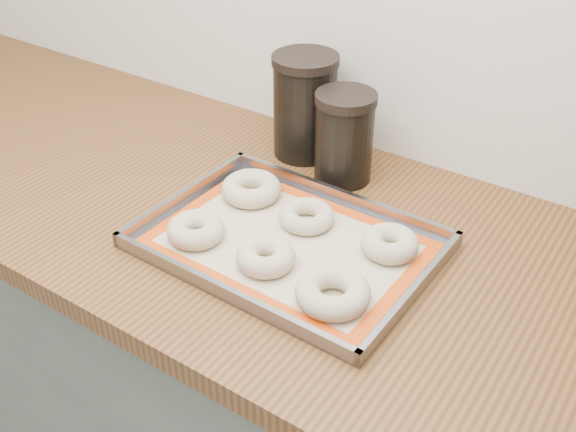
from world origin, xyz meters
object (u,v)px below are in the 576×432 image
Objects in this scene: bagel_back_mid at (307,216)px; canister_mid at (344,137)px; bagel_front_left at (196,230)px; bagel_back_right at (390,244)px; baking_tray at (288,243)px; bagel_front_right at (333,292)px; bagel_front_mid at (266,256)px; canister_left at (305,106)px; bagel_back_left at (251,189)px.

bagel_back_mid is 0.19m from canister_mid.
canister_mid is at bearing 72.52° from bagel_front_left.
canister_mid is (0.10, 0.31, 0.06)m from bagel_front_left.
bagel_back_right is (0.28, 0.14, 0.00)m from bagel_front_left.
bagel_front_right reaches higher than baking_tray.
canister_left reaches higher than bagel_front_mid.
canister_left reaches higher than bagel_front_left.
baking_tray is 5.08× the size of bagel_back_right.
bagel_back_mid is 0.27m from canister_left.
bagel_front_right is at bearing -62.01° from canister_mid.
bagel_front_left is 0.36m from canister_left.
bagel_front_mid and bagel_back_left have the same top height.
bagel_front_left is 1.03× the size of bagel_back_right.
canister_left is (-0.15, 0.28, 0.10)m from baking_tray.
bagel_front_right is (0.13, -0.02, 0.00)m from bagel_front_mid.
baking_tray is 0.16m from bagel_back_right.
bagel_front_left is at bearing -107.48° from canister_mid.
canister_left reaches higher than bagel_back_mid.
bagel_front_mid is 0.20m from bagel_back_right.
canister_mid is (-0.04, 0.30, 0.06)m from bagel_front_mid.
bagel_back_mid is at bearing 133.53° from bagel_front_right.
bagel_front_mid is 0.99× the size of bagel_back_mid.
bagel_back_mid reaches higher than baking_tray.
bagel_back_left is (-0.00, 0.15, 0.00)m from bagel_front_left.
bagel_back_left is (-0.27, 0.16, -0.00)m from bagel_front_right.
bagel_front_mid is 0.13m from bagel_front_right.
canister_left is at bearing 159.48° from canister_mid.
bagel_back_left is 1.16× the size of bagel_back_right.
bagel_back_left is 0.28m from bagel_back_right.
bagel_back_mid is at bearing -6.56° from bagel_back_left.
bagel_front_left and bagel_front_mid have the same top height.
bagel_back_left is at bearing 149.00° from baking_tray.
bagel_back_left is at bearing -85.43° from canister_left.
bagel_back_right is at bearing 84.73° from bagel_front_right.
bagel_back_left is at bearing 133.04° from bagel_front_mid.
canister_mid is (-0.17, 0.32, 0.06)m from bagel_front_right.
bagel_front_mid is (0.00, -0.07, 0.02)m from baking_tray.
bagel_front_left is (-0.13, -0.07, 0.02)m from baking_tray.
baking_tray is 0.15m from bagel_front_left.
bagel_front_mid is 0.87× the size of bagel_back_left.
bagel_front_left is at bearing -132.72° from bagel_back_mid.
canister_mid is at bearing 97.28° from bagel_front_mid.
canister_left is at bearing 92.63° from bagel_front_left.
baking_tray is 4.95× the size of bagel_front_left.
bagel_front_mid is (0.14, 0.01, -0.00)m from bagel_front_left.
bagel_front_mid is 0.54× the size of canister_mid.
bagel_front_mid is at bearing 2.70° from bagel_front_left.
bagel_front_mid is 0.84× the size of bagel_front_right.
bagel_back_left is 0.62× the size of canister_mid.
baking_tray is 2.72× the size of canister_mid.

